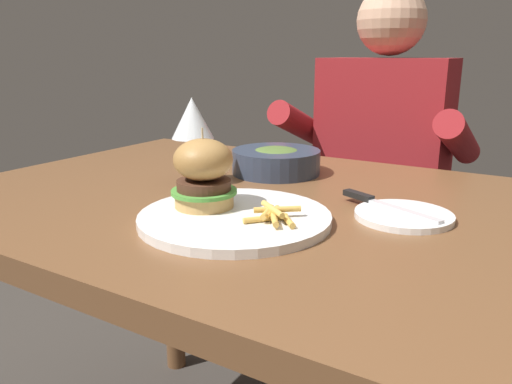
# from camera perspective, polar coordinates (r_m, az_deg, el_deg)

# --- Properties ---
(dining_table) EXTENTS (1.16, 0.81, 0.74)m
(dining_table) POSITION_cam_1_polar(r_m,az_deg,el_deg) (0.94, 0.04, -6.31)
(dining_table) COLOR brown
(dining_table) RESTS_ON ground
(main_plate) EXTENTS (0.30, 0.30, 0.01)m
(main_plate) POSITION_cam_1_polar(r_m,az_deg,el_deg) (0.77, -2.44, -2.95)
(main_plate) COLOR white
(main_plate) RESTS_ON dining_table
(burger_sandwich) EXTENTS (0.11, 0.11, 0.13)m
(burger_sandwich) POSITION_cam_1_polar(r_m,az_deg,el_deg) (0.79, -6.02, 2.15)
(burger_sandwich) COLOR tan
(burger_sandwich) RESTS_ON main_plate
(fries_pile) EXTENTS (0.08, 0.08, 0.02)m
(fries_pile) POSITION_cam_1_polar(r_m,az_deg,el_deg) (0.73, 2.01, -2.52)
(fries_pile) COLOR gold
(fries_pile) RESTS_ON main_plate
(wine_glass) EXTENTS (0.08, 0.08, 0.17)m
(wine_glass) POSITION_cam_1_polar(r_m,az_deg,el_deg) (0.99, -7.29, 8.14)
(wine_glass) COLOR silver
(wine_glass) RESTS_ON dining_table
(bread_plate) EXTENTS (0.15, 0.15, 0.01)m
(bread_plate) POSITION_cam_1_polar(r_m,az_deg,el_deg) (0.82, 16.52, -2.60)
(bread_plate) COLOR white
(bread_plate) RESTS_ON dining_table
(table_knife) EXTENTS (0.19, 0.09, 0.01)m
(table_knife) POSITION_cam_1_polar(r_m,az_deg,el_deg) (0.85, 13.99, -1.21)
(table_knife) COLOR silver
(table_knife) RESTS_ON bread_plate
(soup_bowl) EXTENTS (0.19, 0.19, 0.06)m
(soup_bowl) POSITION_cam_1_polar(r_m,az_deg,el_deg) (1.08, 2.31, 3.62)
(soup_bowl) COLOR #2D384C
(soup_bowl) RESTS_ON dining_table
(diner_person) EXTENTS (0.51, 0.36, 1.18)m
(diner_person) POSITION_cam_1_polar(r_m,az_deg,el_deg) (1.55, 13.85, -0.94)
(diner_person) COLOR #282833
(diner_person) RESTS_ON ground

